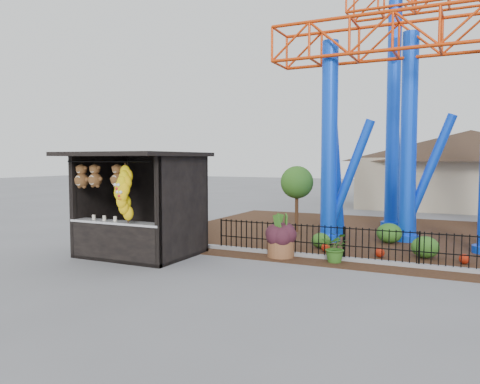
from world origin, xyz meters
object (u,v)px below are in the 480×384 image
at_px(prize_booth, 135,206).
at_px(potted_plant, 336,247).
at_px(roller_coaster, 447,60).
at_px(terracotta_planter, 281,248).

relative_size(prize_booth, potted_plant, 3.98).
distance_m(roller_coaster, potted_plant, 8.53).
bearing_deg(terracotta_planter, prize_booth, -155.96).
relative_size(prize_booth, terracotta_planter, 4.42).
distance_m(prize_booth, roller_coaster, 11.97).
xyz_separation_m(roller_coaster, terracotta_planter, (-4.14, -5.54, -6.16)).
height_order(prize_booth, terracotta_planter, prize_booth).
xyz_separation_m(roller_coaster, potted_plant, (-2.48, -5.53, -6.00)).
relative_size(terracotta_planter, potted_plant, 0.90).
height_order(prize_booth, roller_coaster, roller_coaster).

